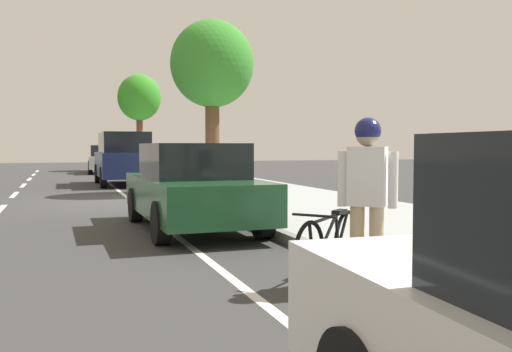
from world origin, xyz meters
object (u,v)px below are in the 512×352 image
object	(u,v)px
street_tree_mid_block	(212,66)
street_tree_far_end	(139,99)
parked_sedan_silver_far	(106,159)
cyclist_with_backpack	(368,184)
parked_sedan_green_second	(193,187)
parked_suv_dark_blue_mid	(124,158)
bicycle_at_curb	(330,245)

from	to	relation	value
street_tree_mid_block	street_tree_far_end	distance (m)	17.32
street_tree_mid_block	street_tree_far_end	world-z (taller)	street_tree_far_end
parked_sedan_silver_far	cyclist_with_backpack	bearing A→B (deg)	-88.47
parked_sedan_green_second	parked_sedan_silver_far	xyz separation A→B (m)	(0.10, 21.88, 0.00)
parked_suv_dark_blue_mid	bicycle_at_curb	size ratio (longest dim) A/B	3.43
bicycle_at_curb	street_tree_mid_block	bearing A→B (deg)	81.48
parked_sedan_silver_far	bicycle_at_curb	xyz separation A→B (m)	(0.49, -26.05, -0.37)
street_tree_mid_block	street_tree_far_end	xyz separation A→B (m)	(0.00, 17.31, 0.37)
bicycle_at_curb	street_tree_mid_block	distance (m)	12.31
parked_sedan_silver_far	street_tree_mid_block	size ratio (longest dim) A/B	0.85
bicycle_at_curb	street_tree_mid_block	size ratio (longest dim) A/B	0.26
cyclist_with_backpack	parked_suv_dark_blue_mid	bearing A→B (deg)	92.56
cyclist_with_backpack	street_tree_far_end	xyz separation A→B (m)	(1.53, 29.38, 3.27)
parked_suv_dark_blue_mid	parked_sedan_silver_far	bearing A→B (deg)	89.80
parked_suv_dark_blue_mid	street_tree_mid_block	world-z (taller)	street_tree_mid_block
parked_sedan_green_second	street_tree_far_end	xyz separation A→B (m)	(2.33, 24.79, 3.60)
parked_sedan_green_second	cyclist_with_backpack	world-z (taller)	cyclist_with_backpack
bicycle_at_curb	parked_sedan_green_second	bearing A→B (deg)	98.05
parked_suv_dark_blue_mid	bicycle_at_curb	world-z (taller)	parked_suv_dark_blue_mid
parked_sedan_green_second	parked_sedan_silver_far	distance (m)	21.88
parked_sedan_green_second	street_tree_far_end	size ratio (longest dim) A/B	0.78
parked_suv_dark_blue_mid	street_tree_mid_block	xyz separation A→B (m)	(2.27, -4.54, 2.95)
parked_suv_dark_blue_mid	street_tree_mid_block	bearing A→B (deg)	-63.43
bicycle_at_curb	parked_suv_dark_blue_mid	bearing A→B (deg)	91.87
parked_sedan_silver_far	cyclist_with_backpack	distance (m)	26.49
bicycle_at_curb	street_tree_far_end	bearing A→B (deg)	86.55
bicycle_at_curb	street_tree_far_end	xyz separation A→B (m)	(1.74, 28.95, 3.97)
parked_sedan_silver_far	street_tree_far_end	distance (m)	5.14
parked_sedan_green_second	street_tree_mid_block	world-z (taller)	street_tree_mid_block
bicycle_at_curb	street_tree_far_end	distance (m)	29.28
parked_sedan_green_second	parked_suv_dark_blue_mid	bearing A→B (deg)	89.71
parked_sedan_green_second	bicycle_at_curb	bearing A→B (deg)	-81.95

